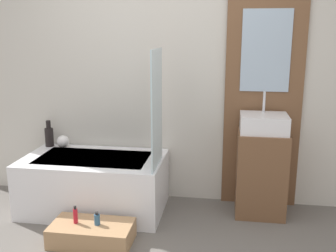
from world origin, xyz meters
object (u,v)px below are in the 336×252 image
vase_tall_dark (49,136)px  bottle_soap_primary (75,215)px  vase_round_light (63,141)px  bottle_soap_secondary (97,219)px  bathtub (95,183)px  wooden_step_bench (92,233)px  sink (264,123)px

vase_tall_dark → bottle_soap_primary: (0.63, -0.92, -0.41)m
vase_round_light → bottle_soap_secondary: vase_round_light is taller
vase_tall_dark → bottle_soap_primary: bearing=-55.5°
bathtub → wooden_step_bench: bathtub is taller
sink → vase_tall_dark: 2.19m
sink → bathtub: bearing=-174.2°
bottle_soap_primary → vase_tall_dark: bearing=124.5°
sink → vase_round_light: size_ratio=3.37×
bathtub → bottle_soap_primary: (0.05, -0.62, -0.03)m
sink → bottle_soap_secondary: (-1.36, -0.78, -0.67)m
bathtub → bottle_soap_primary: 0.62m
vase_tall_dark → bottle_soap_secondary: size_ratio=2.54×
bottle_soap_primary → bathtub: bearing=94.5°
vase_round_light → bottle_soap_primary: size_ratio=0.85×
vase_round_light → bottle_soap_primary: (0.47, -0.90, -0.36)m
wooden_step_bench → sink: 1.80m
bathtub → vase_tall_dark: 0.75m
bathtub → bottle_soap_primary: bearing=-85.5°
wooden_step_bench → vase_round_light: 1.20m
vase_tall_dark → bottle_soap_secondary: (0.82, -0.92, -0.43)m
wooden_step_bench → vase_round_light: (-0.60, 0.90, 0.51)m
wooden_step_bench → sink: sink is taller
sink → bottle_soap_secondary: size_ratio=3.95×
bathtub → wooden_step_bench: size_ratio=2.00×
bottle_soap_secondary → bottle_soap_primary: bearing=180.0°
sink → vase_tall_dark: sink is taller
bathtub → bottle_soap_secondary: 0.67m
bathtub → sink: bearing=5.8°
bottle_soap_secondary → vase_tall_dark: bearing=131.6°
wooden_step_bench → vase_tall_dark: 1.32m
vase_tall_dark → bottle_soap_secondary: 1.30m
vase_tall_dark → vase_round_light: vase_tall_dark is taller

